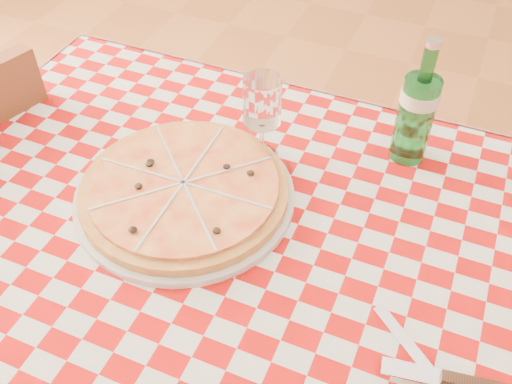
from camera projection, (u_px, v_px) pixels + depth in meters
The scene contains 6 objects.
dining_table at pixel (253, 281), 1.00m from camera, with size 1.20×0.80×0.75m.
tablecloth at pixel (253, 247), 0.93m from camera, with size 1.30×0.90×0.01m, color #A80B0A.
pizza_plate at pixel (184, 189), 0.98m from camera, with size 0.38×0.38×0.05m, color #C38041, non-canonical shape.
water_bottle at pixel (419, 102), 1.00m from camera, with size 0.07×0.07×0.25m, color #1A6B27, non-canonical shape.
wine_glass at pixel (262, 120), 1.02m from camera, with size 0.07×0.07×0.17m, color white, non-canonical shape.
cutlery at pixel (440, 379), 0.75m from camera, with size 0.25×0.21×0.03m, color silver, non-canonical shape.
Camera 1 is at (0.23, -0.54, 1.48)m, focal length 40.00 mm.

